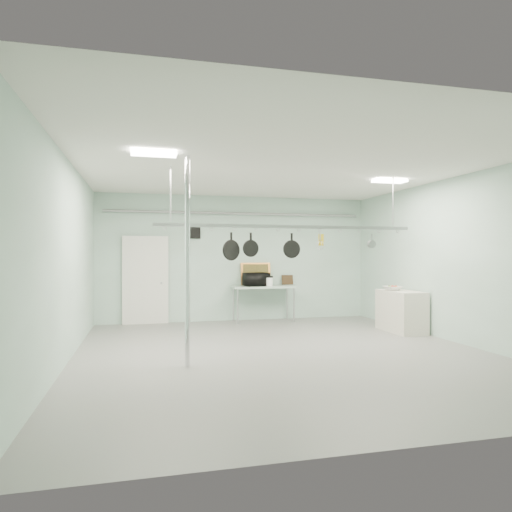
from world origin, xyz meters
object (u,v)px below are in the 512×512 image
object	(u,v)px
coffee_canister	(269,282)
fruit_bowl	(393,288)
skillet_left	(231,246)
microwave	(256,279)
skillet_mid	(251,245)
prep_table	(263,289)
skillet_right	(292,246)
side_cabinet	(401,311)
chrome_pole	(187,261)
pot_rack	(289,225)

from	to	relation	value
coffee_canister	fruit_bowl	distance (m)	2.99
skillet_left	microwave	bearing A→B (deg)	43.49
skillet_mid	prep_table	bearing A→B (deg)	62.32
skillet_right	skillet_mid	bearing A→B (deg)	179.04
side_cabinet	skillet_mid	world-z (taller)	skillet_mid
chrome_pole	skillet_mid	bearing A→B (deg)	36.94
microwave	skillet_left	world-z (taller)	skillet_left
skillet_left	side_cabinet	bearing A→B (deg)	-10.01
pot_rack	fruit_bowl	size ratio (longest dim) A/B	12.38
pot_rack	coffee_canister	xyz separation A→B (m)	(0.50, 3.12, -1.22)
microwave	fruit_bowl	xyz separation A→B (m)	(2.63, -1.99, -0.12)
fruit_bowl	skillet_left	world-z (taller)	skillet_left
prep_table	skillet_mid	xyz separation A→B (m)	(-1.10, -3.30, 1.04)
microwave	skillet_right	xyz separation A→B (m)	(-0.14, -3.25, 0.78)
prep_table	microwave	distance (m)	0.32
chrome_pole	side_cabinet	xyz separation A→B (m)	(4.85, 2.00, -1.15)
chrome_pole	skillet_left	bearing A→B (deg)	46.78
fruit_bowl	skillet_right	distance (m)	3.18
prep_table	coffee_canister	bearing A→B (deg)	-61.75
coffee_canister	skillet_right	world-z (taller)	skillet_right
fruit_bowl	prep_table	bearing A→B (deg)	139.90
coffee_canister	skillet_right	bearing A→B (deg)	-98.06
prep_table	side_cabinet	size ratio (longest dim) A/B	1.33
chrome_pole	microwave	bearing A→B (deg)	63.13
side_cabinet	skillet_mid	distance (m)	4.07
skillet_mid	skillet_right	size ratio (longest dim) A/B	0.92
chrome_pole	prep_table	bearing A→B (deg)	61.29
microwave	skillet_mid	distance (m)	3.46
chrome_pole	skillet_mid	world-z (taller)	chrome_pole
skillet_mid	skillet_right	xyz separation A→B (m)	(0.76, 0.00, -0.02)
side_cabinet	skillet_right	bearing A→B (deg)	-159.18
coffee_canister	skillet_left	distance (m)	3.58
chrome_pole	skillet_right	distance (m)	2.17
pot_rack	skillet_right	world-z (taller)	pot_rack
prep_table	chrome_pole	bearing A→B (deg)	-118.71
skillet_left	pot_rack	bearing A→B (deg)	-25.37
chrome_pole	pot_rack	distance (m)	2.19
prep_table	fruit_bowl	bearing A→B (deg)	-40.10
microwave	fruit_bowl	distance (m)	3.30
coffee_canister	skillet_mid	world-z (taller)	skillet_mid
pot_rack	microwave	xyz separation A→B (m)	(0.20, 3.25, -1.16)
prep_table	skillet_left	world-z (taller)	skillet_left
chrome_pole	coffee_canister	size ratio (longest dim) A/B	14.72
pot_rack	coffee_canister	size ratio (longest dim) A/B	22.07
coffee_canister	chrome_pole	bearing A→B (deg)	-120.85
chrome_pole	fruit_bowl	xyz separation A→B (m)	(4.73, 2.15, -0.65)
coffee_canister	pot_rack	bearing A→B (deg)	-99.10
chrome_pole	coffee_canister	world-z (taller)	chrome_pole
fruit_bowl	microwave	bearing A→B (deg)	142.85
prep_table	pot_rack	bearing A→B (deg)	-96.91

